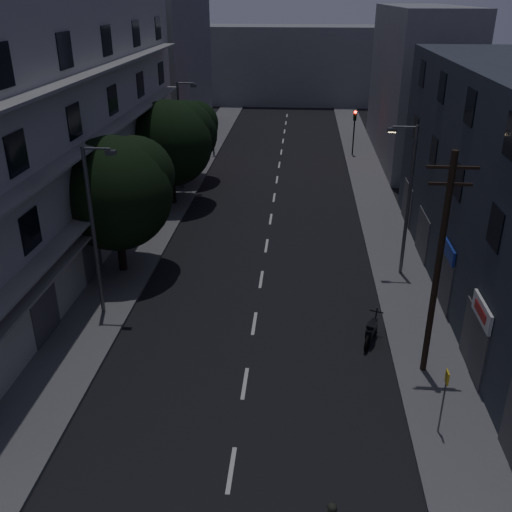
# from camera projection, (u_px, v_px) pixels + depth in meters

# --- Properties ---
(ground) EXTENTS (160.00, 160.00, 0.00)m
(ground) POSITION_uv_depth(u_px,v_px,m) (271.00, 216.00, 39.19)
(ground) COLOR black
(ground) RESTS_ON ground
(sidewalk_left) EXTENTS (3.00, 90.00, 0.15)m
(sidewalk_left) POSITION_uv_depth(u_px,v_px,m) (164.00, 212.00, 39.70)
(sidewalk_left) COLOR #565659
(sidewalk_left) RESTS_ON ground
(sidewalk_right) EXTENTS (3.00, 90.00, 0.15)m
(sidewalk_right) POSITION_uv_depth(u_px,v_px,m) (381.00, 219.00, 38.61)
(sidewalk_right) COLOR #565659
(sidewalk_right) RESTS_ON ground
(lane_markings) EXTENTS (0.15, 60.50, 0.01)m
(lane_markings) POSITION_uv_depth(u_px,v_px,m) (276.00, 188.00, 44.84)
(lane_markings) COLOR beige
(lane_markings) RESTS_ON ground
(building_left) EXTENTS (7.00, 36.00, 14.00)m
(building_left) POSITION_uv_depth(u_px,v_px,m) (44.00, 135.00, 30.79)
(building_left) COLOR #ADACA7
(building_left) RESTS_ON ground
(building_far_left) EXTENTS (6.00, 20.00, 16.00)m
(building_far_left) POSITION_uv_depth(u_px,v_px,m) (166.00, 58.00, 57.50)
(building_far_left) COLOR slate
(building_far_left) RESTS_ON ground
(building_far_right) EXTENTS (6.00, 20.00, 13.00)m
(building_far_right) POSITION_uv_depth(u_px,v_px,m) (416.00, 85.00, 50.96)
(building_far_right) COLOR slate
(building_far_right) RESTS_ON ground
(building_far_end) EXTENTS (24.00, 8.00, 10.00)m
(building_far_end) POSITION_uv_depth(u_px,v_px,m) (290.00, 65.00, 77.79)
(building_far_end) COLOR slate
(building_far_end) RESTS_ON ground
(tree_near) EXTENTS (5.97, 5.97, 7.37)m
(tree_near) POSITION_uv_depth(u_px,v_px,m) (116.00, 189.00, 29.50)
(tree_near) COLOR black
(tree_near) RESTS_ON sidewalk_left
(tree_mid) EXTENTS (5.94, 5.94, 7.30)m
(tree_mid) POSITION_uv_depth(u_px,v_px,m) (171.00, 140.00, 39.48)
(tree_mid) COLOR black
(tree_mid) RESTS_ON sidewalk_left
(tree_far) EXTENTS (5.11, 5.11, 6.32)m
(tree_far) POSITION_uv_depth(u_px,v_px,m) (186.00, 131.00, 44.84)
(tree_far) COLOR black
(tree_far) RESTS_ON sidewalk_left
(traffic_signal_far_right) EXTENTS (0.28, 0.37, 4.10)m
(traffic_signal_far_right) POSITION_uv_depth(u_px,v_px,m) (354.00, 123.00, 52.26)
(traffic_signal_far_right) COLOR black
(traffic_signal_far_right) RESTS_ON sidewalk_right
(traffic_signal_far_left) EXTENTS (0.28, 0.37, 4.10)m
(traffic_signal_far_left) POSITION_uv_depth(u_px,v_px,m) (213.00, 123.00, 52.31)
(traffic_signal_far_left) COLOR black
(traffic_signal_far_left) RESTS_ON sidewalk_left
(street_lamp_left_near) EXTENTS (1.51, 0.25, 8.00)m
(street_lamp_left_near) POSITION_uv_depth(u_px,v_px,m) (95.00, 225.00, 25.39)
(street_lamp_left_near) COLOR #515258
(street_lamp_left_near) RESTS_ON sidewalk_left
(street_lamp_right) EXTENTS (1.51, 0.25, 8.00)m
(street_lamp_right) POSITION_uv_depth(u_px,v_px,m) (407.00, 195.00, 29.16)
(street_lamp_right) COLOR #54565B
(street_lamp_right) RESTS_ON sidewalk_right
(street_lamp_left_far) EXTENTS (1.51, 0.25, 8.00)m
(street_lamp_left_far) POSITION_uv_depth(u_px,v_px,m) (181.00, 131.00, 42.61)
(street_lamp_left_far) COLOR #515458
(street_lamp_left_far) RESTS_ON sidewalk_left
(utility_pole) EXTENTS (1.80, 0.24, 9.00)m
(utility_pole) POSITION_uv_depth(u_px,v_px,m) (438.00, 264.00, 21.08)
(utility_pole) COLOR black
(utility_pole) RESTS_ON sidewalk_right
(bus_stop_sign) EXTENTS (0.06, 0.35, 2.52)m
(bus_stop_sign) POSITION_uv_depth(u_px,v_px,m) (445.00, 391.00, 19.05)
(bus_stop_sign) COLOR #595B60
(bus_stop_sign) RESTS_ON sidewalk_right
(motorcycle) EXTENTS (0.96, 2.05, 1.37)m
(motorcycle) POSITION_uv_depth(u_px,v_px,m) (371.00, 332.00, 24.87)
(motorcycle) COLOR black
(motorcycle) RESTS_ON ground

